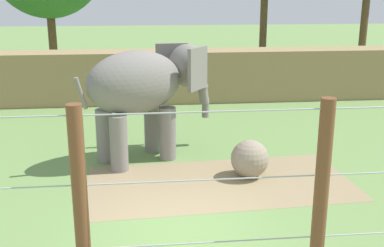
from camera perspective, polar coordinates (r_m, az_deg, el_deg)
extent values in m
plane|color=#6B8E4C|center=(10.17, -1.31, -12.59)|extent=(120.00, 120.00, 0.00)
cube|color=#937F5B|center=(12.41, 3.39, -7.15)|extent=(6.99, 3.73, 0.01)
cube|color=#997F56|center=(21.32, -4.12, 5.73)|extent=(36.00, 1.80, 2.26)
cylinder|color=gray|center=(14.58, -4.80, -0.40)|extent=(0.49, 0.49, 1.57)
cylinder|color=gray|center=(13.88, -2.95, -1.20)|extent=(0.49, 0.49, 1.57)
cylinder|color=gray|center=(13.86, -10.46, -1.48)|extent=(0.49, 0.49, 1.57)
cylinder|color=gray|center=(13.12, -8.81, -2.39)|extent=(0.49, 0.49, 1.57)
ellipsoid|color=gray|center=(13.47, -6.91, 4.95)|extent=(3.30, 2.81, 1.79)
ellipsoid|color=gray|center=(14.38, -0.56, 7.01)|extent=(1.57, 1.62, 1.29)
cube|color=gray|center=(14.86, -2.43, 7.28)|extent=(1.01, 0.20, 1.23)
cube|color=gray|center=(13.78, 0.69, 6.62)|extent=(0.67, 0.89, 1.23)
cylinder|color=gray|center=(14.74, 0.98, 5.40)|extent=(0.65, 0.58, 0.70)
cylinder|color=gray|center=(14.91, 1.38, 3.59)|extent=(0.49, 0.45, 0.66)
cylinder|color=gray|center=(15.07, 1.64, 1.92)|extent=(0.31, 0.31, 0.62)
cylinder|color=gray|center=(12.80, -13.24, 3.56)|extent=(0.35, 0.27, 0.89)
sphere|color=gray|center=(12.71, 6.97, -4.23)|extent=(1.01, 1.01, 1.01)
cylinder|color=brown|center=(6.49, -13.04, -12.97)|extent=(0.20, 0.20, 3.51)
cylinder|color=brown|center=(6.86, 15.03, -11.46)|extent=(0.20, 0.20, 3.51)
cylinder|color=#B7B7BC|center=(6.58, 1.13, -14.19)|extent=(10.88, 0.02, 0.02)
cylinder|color=#B7B7BC|center=(6.18, 1.17, -6.83)|extent=(10.88, 0.02, 0.02)
cylinder|color=#B7B7BC|center=(5.89, 1.22, 1.40)|extent=(10.88, 0.02, 0.02)
cylinder|color=brown|center=(27.43, -16.40, 9.18)|extent=(0.44, 0.44, 3.97)
cylinder|color=brown|center=(30.61, 20.04, 11.38)|extent=(0.44, 0.44, 5.97)
cylinder|color=brown|center=(29.86, 8.58, 11.12)|extent=(0.44, 0.44, 5.00)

